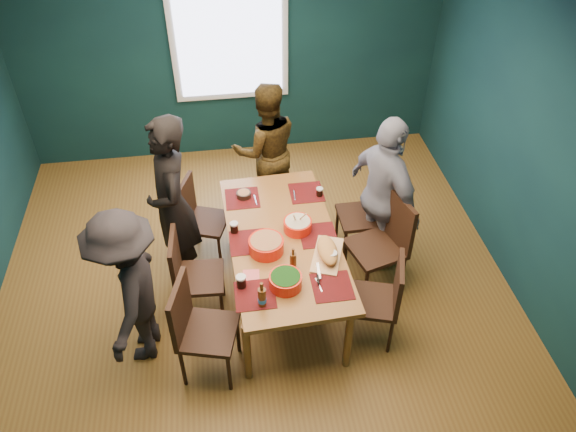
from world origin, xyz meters
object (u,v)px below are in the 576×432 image
(chair_left_far, at_px, (197,214))
(chair_left_mid, at_px, (189,271))
(chair_right_mid, at_px, (386,238))
(person_far_left, at_px, (172,205))
(person_right, at_px, (384,197))
(dining_table, at_px, (283,244))
(person_near_left, at_px, (130,289))
(chair_left_near, at_px, (196,324))
(bowl_salad, at_px, (266,245))
(cutting_board, at_px, (327,251))
(chair_right_near, at_px, (384,295))
(bowl_herbs, at_px, (285,281))
(person_back, at_px, (266,150))
(chair_right_far, at_px, (369,209))
(bowl_dumpling, at_px, (298,225))

(chair_left_far, height_order, chair_left_mid, chair_left_mid)
(chair_right_mid, height_order, person_far_left, person_far_left)
(person_right, bearing_deg, dining_table, 87.72)
(chair_right_mid, relative_size, person_near_left, 0.67)
(chair_left_near, relative_size, person_near_left, 0.65)
(chair_left_far, xyz_separation_m, chair_left_near, (-0.04, -1.42, 0.05))
(chair_left_far, distance_m, bowl_salad, 1.06)
(chair_left_far, distance_m, person_right, 1.85)
(chair_left_near, distance_m, chair_right_mid, 1.92)
(person_far_left, relative_size, cutting_board, 3.04)
(chair_right_near, bearing_deg, chair_left_far, 157.23)
(person_far_left, xyz_separation_m, bowl_herbs, (0.91, -0.97, -0.11))
(dining_table, distance_m, person_back, 1.37)
(chair_left_near, relative_size, chair_right_far, 1.05)
(person_right, relative_size, bowl_dumpling, 6.48)
(dining_table, distance_m, person_near_left, 1.39)
(chair_left_far, distance_m, chair_right_near, 2.03)
(chair_right_mid, xyz_separation_m, person_right, (0.05, 0.32, 0.23))
(chair_right_far, height_order, person_back, person_back)
(chair_right_far, distance_m, bowl_herbs, 1.48)
(person_back, xyz_separation_m, bowl_salad, (-0.17, -1.50, 0.03))
(dining_table, bearing_deg, person_near_left, -163.43)
(chair_left_mid, distance_m, cutting_board, 1.24)
(chair_right_near, height_order, person_back, person_back)
(person_back, height_order, bowl_dumpling, person_back)
(chair_left_near, distance_m, person_back, 2.25)
(dining_table, bearing_deg, chair_left_far, 135.63)
(chair_left_near, distance_m, bowl_dumpling, 1.28)
(chair_right_mid, distance_m, bowl_dumpling, 0.85)
(chair_left_near, relative_size, bowl_salad, 3.21)
(chair_left_near, height_order, person_near_left, person_near_left)
(chair_left_mid, distance_m, chair_right_far, 1.91)
(person_far_left, distance_m, bowl_dumpling, 1.16)
(chair_left_far, height_order, chair_right_near, chair_right_near)
(chair_left_far, bearing_deg, bowl_salad, -33.67)
(person_back, bearing_deg, cutting_board, 96.03)
(chair_left_near, bearing_deg, chair_right_near, 19.03)
(chair_right_mid, relative_size, cutting_board, 1.75)
(chair_left_far, bearing_deg, bowl_dumpling, -12.75)
(person_right, bearing_deg, chair_right_mid, 151.45)
(bowl_salad, bearing_deg, chair_right_mid, 6.91)
(person_right, bearing_deg, cutting_board, 111.77)
(chair_right_mid, height_order, bowl_salad, chair_right_mid)
(person_far_left, relative_size, bowl_salad, 5.81)
(dining_table, height_order, cutting_board, cutting_board)
(person_back, bearing_deg, chair_right_near, 105.81)
(chair_left_mid, xyz_separation_m, bowl_herbs, (0.80, -0.45, 0.25))
(person_far_left, bearing_deg, person_back, 125.72)
(bowl_salad, relative_size, cutting_board, 0.52)
(chair_right_near, height_order, bowl_salad, chair_right_near)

